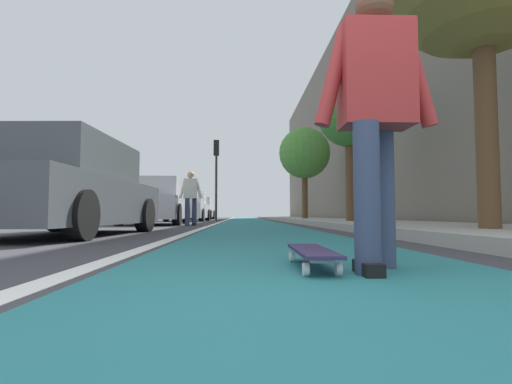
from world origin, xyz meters
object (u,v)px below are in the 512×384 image
at_px(skateboard, 312,252).
at_px(parked_car_end, 200,209).
at_px(pedestrian_distant, 191,195).
at_px(skater_person, 375,107).
at_px(parked_car_far, 188,207).
at_px(parked_car_near, 66,190).
at_px(street_tree_far, 305,153).
at_px(parked_car_mid, 156,203).
at_px(traffic_light, 216,165).
at_px(street_tree_mid, 350,118).

height_order(skateboard, parked_car_end, parked_car_end).
xyz_separation_m(parked_car_end, pedestrian_distant, (-14.93, -1.36, 0.21)).
bearing_deg(skater_person, parked_car_far, 11.23).
height_order(skater_person, parked_car_near, skater_person).
height_order(street_tree_far, pedestrian_distant, street_tree_far).
bearing_deg(parked_car_far, parked_car_mid, 179.03).
xyz_separation_m(parked_car_mid, parked_car_end, (13.64, 0.05, -0.01)).
bearing_deg(traffic_light, skateboard, -174.37).
bearing_deg(skateboard, skater_person, -113.33).
xyz_separation_m(skateboard, parked_car_end, (24.15, 3.30, 0.62)).
relative_size(skateboard, parked_car_end, 0.19).
bearing_deg(pedestrian_distant, skateboard, -168.13).
height_order(skater_person, traffic_light, traffic_light).
distance_m(skateboard, pedestrian_distant, 9.46).
bearing_deg(street_tree_mid, parked_car_near, 130.20).
relative_size(skateboard, street_tree_far, 0.18).
distance_m(parked_car_end, street_tree_mid, 16.75).
bearing_deg(pedestrian_distant, traffic_light, -1.33).
bearing_deg(pedestrian_distant, street_tree_mid, -95.92).
xyz_separation_m(skater_person, pedestrian_distant, (9.37, 2.28, -0.01)).
bearing_deg(traffic_light, parked_car_end, 13.47).
distance_m(parked_car_near, street_tree_far, 14.61).
distance_m(parked_car_mid, street_tree_mid, 6.73).
relative_size(skateboard, skater_person, 0.51).
bearing_deg(traffic_light, parked_car_mid, 168.09).
height_order(parked_car_far, parked_car_end, parked_car_end).
bearing_deg(traffic_light, parked_car_near, 174.27).
xyz_separation_m(parked_car_far, street_tree_mid, (-8.64, -5.89, 2.47)).
height_order(parked_car_mid, parked_car_end, parked_car_mid).
bearing_deg(traffic_light, skater_person, -173.31).
bearing_deg(parked_car_end, skater_person, -171.47).
distance_m(parked_car_near, parked_car_end, 20.41).
distance_m(parked_car_mid, parked_car_far, 6.86).
bearing_deg(parked_car_near, parked_car_end, 0.45).
relative_size(parked_car_near, street_tree_far, 0.91).
bearing_deg(skateboard, parked_car_mid, 17.17).
height_order(street_tree_mid, pedestrian_distant, street_tree_mid).
height_order(parked_car_near, parked_car_mid, parked_car_mid).
bearing_deg(parked_car_end, skateboard, -172.23).
xyz_separation_m(parked_car_far, pedestrian_distant, (-8.15, -1.20, 0.22)).
bearing_deg(skateboard, street_tree_far, -9.31).
distance_m(street_tree_far, pedestrian_distant, 9.29).
bearing_deg(parked_car_mid, parked_car_end, 0.20).
bearing_deg(street_tree_far, parked_car_far, 84.85).
bearing_deg(parked_car_far, traffic_light, -78.14).
bearing_deg(parked_car_near, parked_car_far, -0.02).
relative_size(parked_car_end, street_tree_mid, 1.08).
distance_m(traffic_light, pedestrian_distant, 8.68).
height_order(traffic_light, street_tree_far, street_tree_far).
bearing_deg(street_tree_far, parked_car_end, 39.63).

